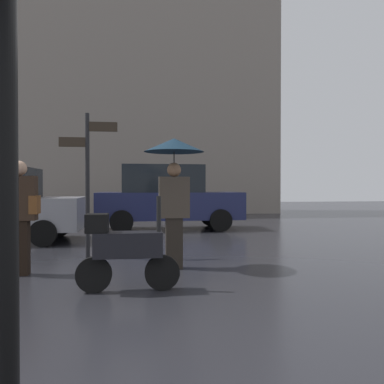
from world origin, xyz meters
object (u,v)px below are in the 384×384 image
at_px(pedestrian_with_umbrella, 174,169).
at_px(pedestrian_with_bag, 20,210).
at_px(street_signpost, 88,170).
at_px(parked_scooter, 125,249).
at_px(parked_car_right, 168,197).

height_order(pedestrian_with_umbrella, pedestrian_with_bag, pedestrian_with_umbrella).
bearing_deg(pedestrian_with_bag, street_signpost, 27.01).
bearing_deg(street_signpost, pedestrian_with_umbrella, -36.24).
xyz_separation_m(pedestrian_with_bag, street_signpost, (0.84, 1.27, 0.68)).
relative_size(parked_scooter, street_signpost, 0.49).
bearing_deg(parked_scooter, parked_car_right, 64.38).
height_order(parked_scooter, parked_car_right, parked_car_right).
bearing_deg(parked_car_right, parked_scooter, -89.56).
xyz_separation_m(parked_car_right, street_signpost, (-1.85, -4.55, 0.65)).
bearing_deg(street_signpost, parked_car_right, 67.85).
xyz_separation_m(pedestrian_with_umbrella, pedestrian_with_bag, (-2.38, -0.15, -0.66)).
relative_size(pedestrian_with_umbrella, parked_car_right, 0.48).
height_order(parked_scooter, street_signpost, street_signpost).
height_order(pedestrian_with_bag, parked_car_right, parked_car_right).
relative_size(parked_car_right, street_signpost, 1.64).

